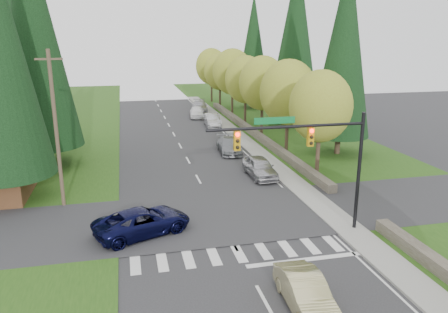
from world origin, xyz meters
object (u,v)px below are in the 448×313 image
object	(u,v)px
parked_car_a	(260,167)
parked_car_c	(212,120)
sedan_champagne	(306,293)
parked_car_d	(197,112)
parked_car_e	(200,106)
parked_car_b	(229,146)
suv_navy	(143,222)

from	to	relation	value
parked_car_a	parked_car_c	xyz separation A→B (m)	(0.30, 20.21, -0.01)
sedan_champagne	parked_car_d	world-z (taller)	parked_car_d
sedan_champagne	parked_car_c	size ratio (longest dim) A/B	0.90
parked_car_c	parked_car_e	world-z (taller)	parked_car_c
parked_car_a	sedan_champagne	bearing A→B (deg)	-102.89
parked_car_a	parked_car_e	size ratio (longest dim) A/B	0.87
sedan_champagne	parked_car_b	world-z (taller)	sedan_champagne
sedan_champagne	parked_car_b	size ratio (longest dim) A/B	0.88
parked_car_e	sedan_champagne	bearing A→B (deg)	-87.64
parked_car_a	parked_car_b	distance (m)	7.74
parked_car_b	parked_car_e	xyz separation A→B (m)	(1.40, 24.08, 0.07)
suv_navy	parked_car_a	world-z (taller)	parked_car_a
sedan_champagne	parked_car_a	distance (m)	17.26
suv_navy	sedan_champagne	bearing A→B (deg)	-166.22
suv_navy	parked_car_c	bearing A→B (deg)	-40.76
parked_car_a	parked_car_c	distance (m)	20.22
parked_car_b	parked_car_d	distance (m)	19.01
sedan_champagne	parked_car_b	xyz separation A→B (m)	(2.75, 24.64, -0.00)
suv_navy	parked_car_e	size ratio (longest dim) A/B	1.02
parked_car_d	parked_car_e	size ratio (longest dim) A/B	0.84
suv_navy	parked_car_e	xyz separation A→B (m)	(10.25, 40.23, 0.02)
sedan_champagne	suv_navy	bearing A→B (deg)	127.53
suv_navy	parked_car_b	size ratio (longest dim) A/B	1.12
parked_car_b	parked_car_a	bearing A→B (deg)	-81.77
parked_car_b	parked_car_c	xyz separation A→B (m)	(0.93, 12.50, 0.08)
suv_navy	parked_car_c	size ratio (longest dim) A/B	1.14
parked_car_a	parked_car_e	xyz separation A→B (m)	(0.77, 31.79, -0.02)
parked_car_c	parked_car_d	world-z (taller)	parked_car_c
parked_car_e	parked_car_c	bearing A→B (deg)	-85.11
parked_car_a	parked_car_b	world-z (taller)	parked_car_a
suv_navy	parked_car_a	size ratio (longest dim) A/B	1.17
sedan_champagne	parked_car_c	bearing A→B (deg)	86.18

